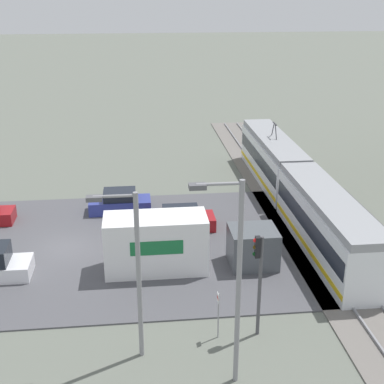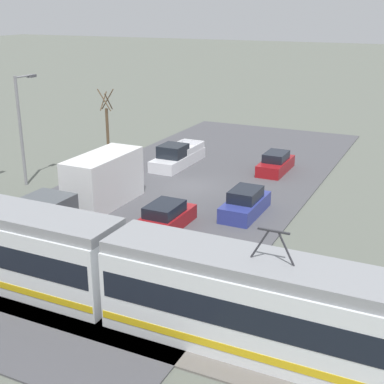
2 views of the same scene
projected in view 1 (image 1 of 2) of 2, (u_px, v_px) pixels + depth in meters
name	position (u px, v px, depth m)	size (l,w,h in m)	color
ground_plane	(65.00, 249.00, 31.92)	(320.00, 320.00, 0.00)	#60665B
road_surface	(65.00, 249.00, 31.90)	(16.10, 40.81, 0.08)	#4C4C51
rail_bed	(314.00, 236.00, 33.45)	(60.19, 4.40, 0.22)	slate
light_rail_tram	(296.00, 187.00, 36.83)	(24.95, 2.62, 4.64)	white
box_truck	(180.00, 244.00, 29.15)	(2.38, 9.45, 3.15)	#4C5156
sedan_car_0	(120.00, 203.00, 36.92)	(1.81, 4.22, 1.56)	navy
sedan_car_2	(181.00, 220.00, 34.32)	(1.86, 4.38, 1.43)	maroon
traffic_light_pole	(259.00, 272.00, 23.02)	(0.28, 0.47, 4.86)	#47474C
street_lamp_near_crossing	(234.00, 273.00, 19.56)	(0.36, 1.95, 8.49)	gray
street_lamp_mid_block	(133.00, 265.00, 21.22)	(0.36, 1.95, 7.42)	gray
no_parking_sign	(218.00, 311.00, 23.42)	(0.32, 0.08, 2.27)	gray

